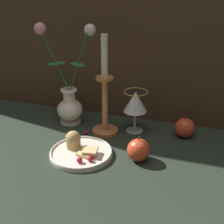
{
  "coord_description": "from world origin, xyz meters",
  "views": [
    {
      "loc": [
        0.3,
        -0.87,
        0.53
      ],
      "look_at": [
        0.0,
        0.04,
        0.1
      ],
      "focal_mm": 50.0,
      "sensor_mm": 36.0,
      "label": 1
    }
  ],
  "objects_px": {
    "apple_beside_vase": "(185,128)",
    "vase": "(69,98)",
    "wine_glass": "(135,103)",
    "candlestick": "(105,98)",
    "plate_with_pastries": "(80,150)",
    "apple_near_glass": "(138,150)"
  },
  "relations": [
    {
      "from": "wine_glass",
      "to": "candlestick",
      "type": "relative_size",
      "value": 0.42
    },
    {
      "from": "candlestick",
      "to": "apple_near_glass",
      "type": "height_order",
      "value": "candlestick"
    },
    {
      "from": "apple_beside_vase",
      "to": "apple_near_glass",
      "type": "bearing_deg",
      "value": -121.09
    },
    {
      "from": "vase",
      "to": "apple_near_glass",
      "type": "height_order",
      "value": "vase"
    },
    {
      "from": "apple_beside_vase",
      "to": "apple_near_glass",
      "type": "distance_m",
      "value": 0.23
    },
    {
      "from": "vase",
      "to": "apple_beside_vase",
      "type": "bearing_deg",
      "value": 2.28
    },
    {
      "from": "plate_with_pastries",
      "to": "apple_beside_vase",
      "type": "relative_size",
      "value": 2.44
    },
    {
      "from": "apple_near_glass",
      "to": "apple_beside_vase",
      "type": "bearing_deg",
      "value": 58.91
    },
    {
      "from": "apple_beside_vase",
      "to": "apple_near_glass",
      "type": "height_order",
      "value": "apple_near_glass"
    },
    {
      "from": "plate_with_pastries",
      "to": "wine_glass",
      "type": "distance_m",
      "value": 0.26
    },
    {
      "from": "plate_with_pastries",
      "to": "apple_near_glass",
      "type": "relative_size",
      "value": 2.41
    },
    {
      "from": "apple_beside_vase",
      "to": "vase",
      "type": "bearing_deg",
      "value": -177.72
    },
    {
      "from": "vase",
      "to": "candlestick",
      "type": "relative_size",
      "value": 1.03
    },
    {
      "from": "plate_with_pastries",
      "to": "apple_near_glass",
      "type": "bearing_deg",
      "value": 7.8
    },
    {
      "from": "vase",
      "to": "wine_glass",
      "type": "xyz_separation_m",
      "value": [
        0.25,
        0.01,
        0.01
      ]
    },
    {
      "from": "wine_glass",
      "to": "candlestick",
      "type": "distance_m",
      "value": 0.11
    },
    {
      "from": "vase",
      "to": "wine_glass",
      "type": "height_order",
      "value": "vase"
    },
    {
      "from": "wine_glass",
      "to": "apple_beside_vase",
      "type": "height_order",
      "value": "wine_glass"
    },
    {
      "from": "vase",
      "to": "candlestick",
      "type": "xyz_separation_m",
      "value": [
        0.16,
        -0.04,
        0.03
      ]
    },
    {
      "from": "wine_glass",
      "to": "candlestick",
      "type": "bearing_deg",
      "value": -156.83
    },
    {
      "from": "candlestick",
      "to": "wine_glass",
      "type": "bearing_deg",
      "value": 23.17
    },
    {
      "from": "wine_glass",
      "to": "apple_beside_vase",
      "type": "distance_m",
      "value": 0.19
    }
  ]
}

